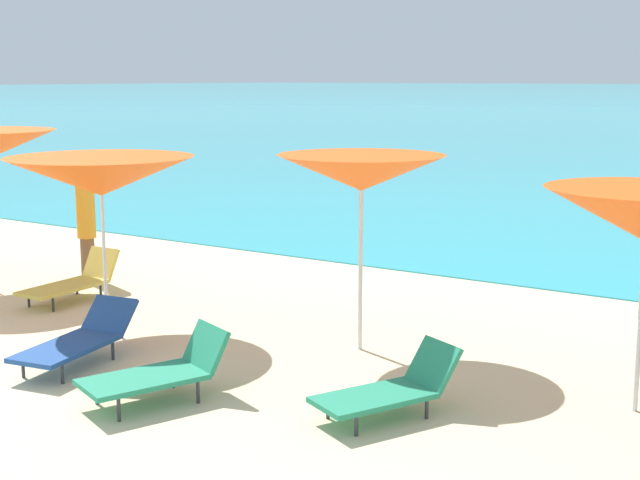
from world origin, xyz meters
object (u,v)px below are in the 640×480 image
lounge_chair_5 (391,388)px  lounge_chair_10 (78,339)px  umbrella_6 (361,173)px  lounge_chair_8 (160,371)px  beachgoer_0 (86,220)px  umbrella_5 (101,176)px  lounge_chair_4 (73,281)px

lounge_chair_5 → lounge_chair_10: bearing=-146.0°
umbrella_6 → lounge_chair_5: bearing=-51.6°
lounge_chair_8 → beachgoer_0: 5.68m
umbrella_6 → lounge_chair_5: umbrella_6 is taller
umbrella_6 → lounge_chair_8: bearing=-107.0°
lounge_chair_10 → beachgoer_0: (-3.05, 2.94, 0.65)m
umbrella_5 → beachgoer_0: size_ratio=1.43×
umbrella_5 → lounge_chair_5: 4.65m
lounge_chair_5 → lounge_chair_4: bearing=-167.8°
umbrella_5 → lounge_chair_8: umbrella_5 is taller
lounge_chair_5 → beachgoer_0: 7.09m
beachgoer_0 → umbrella_5: bearing=-11.0°
lounge_chair_5 → beachgoer_0: bearing=-174.3°
umbrella_6 → beachgoer_0: (-5.35, 0.80, -1.10)m
umbrella_6 → lounge_chair_4: size_ratio=1.49×
umbrella_5 → lounge_chair_10: bearing=-56.9°
lounge_chair_10 → lounge_chair_8: bearing=-23.2°
lounge_chair_4 → lounge_chair_8: size_ratio=1.00×
lounge_chair_8 → lounge_chair_10: lounge_chair_8 is taller
umbrella_6 → lounge_chair_10: size_ratio=1.35×
umbrella_5 → umbrella_6: (3.02, 1.04, 0.12)m
lounge_chair_8 → beachgoer_0: (-4.58, 3.30, 0.63)m
lounge_chair_5 → lounge_chair_8: bearing=-131.2°
umbrella_5 → lounge_chair_8: 3.13m
umbrella_6 → lounge_chair_5: size_ratio=1.51×
lounge_chair_8 → lounge_chair_5: bearing=44.8°
umbrella_6 → beachgoer_0: umbrella_6 is taller
umbrella_5 → lounge_chair_5: size_ratio=1.67×
lounge_chair_4 → lounge_chair_10: size_ratio=0.91×
umbrella_6 → beachgoer_0: 5.52m
lounge_chair_8 → umbrella_6: bearing=94.7°
umbrella_5 → lounge_chair_4: 2.38m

